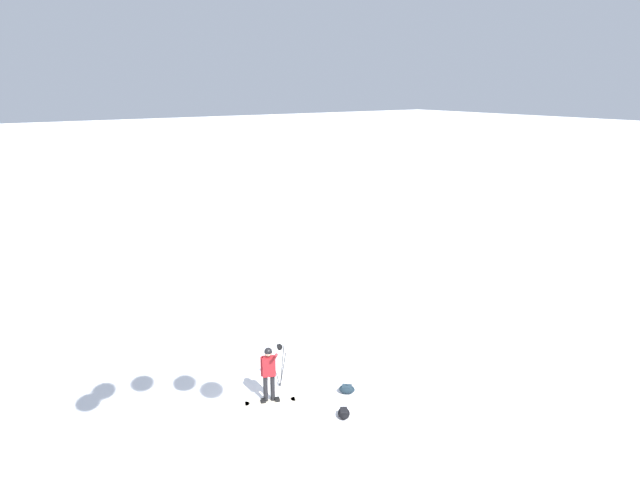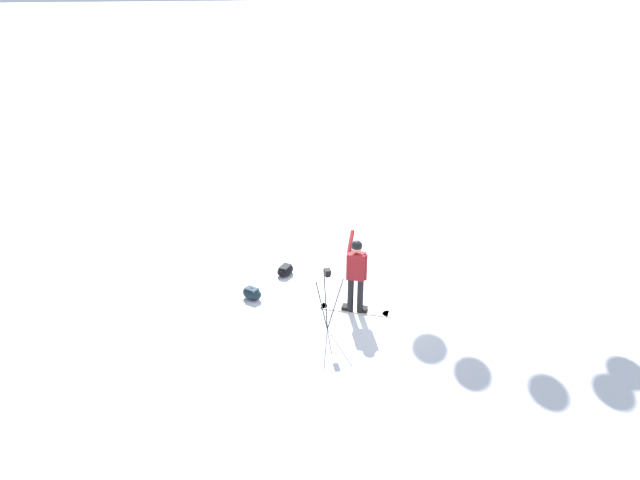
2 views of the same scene
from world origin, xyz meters
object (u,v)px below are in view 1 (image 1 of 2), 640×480
object	(u,v)px
gear_bag_small	(344,413)
snowboarder	(269,369)
camera_tripod	(280,357)
snowboard	(270,401)
gear_bag_large	(347,389)

from	to	relation	value
gear_bag_small	snowboarder	bearing A→B (deg)	-57.24
camera_tripod	gear_bag_small	world-z (taller)	camera_tripod
camera_tripod	gear_bag_small	distance (m)	2.87
snowboarder	camera_tripod	world-z (taller)	snowboarder
snowboarder	gear_bag_small	distance (m)	2.64
snowboard	camera_tripod	distance (m)	1.43
gear_bag_large	gear_bag_small	size ratio (longest dim) A/B	0.88
snowboarder	gear_bag_small	world-z (taller)	snowboarder
snowboarder	snowboard	world-z (taller)	snowboarder
snowboarder	gear_bag_large	distance (m)	2.64
snowboarder	gear_bag_large	world-z (taller)	snowboarder
snowboard	gear_bag_small	size ratio (longest dim) A/B	2.58
snowboarder	gear_bag_large	size ratio (longest dim) A/B	3.15
snowboarder	gear_bag_large	xyz separation A→B (m)	(-2.26, 1.00, -0.95)
gear_bag_large	snowboard	bearing A→B (deg)	-22.57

